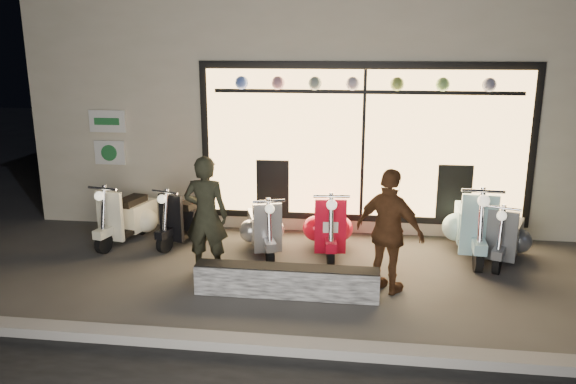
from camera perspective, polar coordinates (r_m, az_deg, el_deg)
name	(u,v)px	position (r m, az deg, el deg)	size (l,w,h in m)	color
ground	(301,276)	(7.90, 1.34, -8.55)	(40.00, 40.00, 0.00)	#383533
kerb	(280,346)	(6.10, -0.79, -15.36)	(40.00, 0.25, 0.12)	slate
shop_building	(327,94)	(12.28, 4.01, 9.86)	(10.20, 6.23, 4.20)	beige
graffiti_barrier	(287,281)	(7.25, -0.15, -9.05)	(2.35, 0.28, 0.40)	black
scooter_silver	(263,227)	(8.78, -2.54, -3.55)	(0.69, 1.30, 0.93)	black
scooter_red	(328,225)	(8.77, 4.13, -3.34)	(0.56, 1.44, 1.02)	black
scooter_black	(190,218)	(9.35, -9.89, -2.61)	(0.70, 1.30, 0.93)	black
scooter_cream	(131,216)	(9.61, -15.70, -2.34)	(0.64, 1.40, 0.99)	black
scooter_blue	(473,224)	(9.11, 18.26, -3.08)	(0.56, 1.59, 1.14)	black
scooter_grey	(506,235)	(9.01, 21.28, -4.11)	(0.73, 1.28, 0.93)	black
man	(206,215)	(7.84, -8.33, -2.37)	(0.61, 0.40, 1.68)	black
woman	(389,232)	(7.27, 10.26, -4.00)	(0.96, 0.40, 1.63)	#54311A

